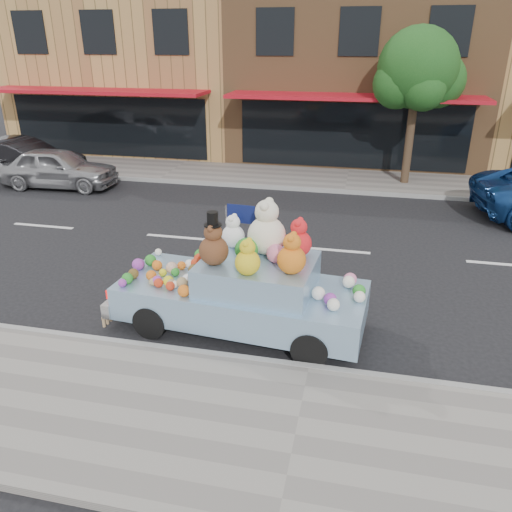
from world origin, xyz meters
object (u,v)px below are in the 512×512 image
(street_tree, at_px, (418,75))
(car_dark, at_px, (20,160))
(art_car, at_px, (244,287))
(car_silver, at_px, (58,168))

(street_tree, relative_size, car_dark, 1.14)
(car_dark, bearing_deg, art_car, -129.35)
(street_tree, xyz_separation_m, car_dark, (-13.60, -2.39, -2.94))
(car_silver, bearing_deg, car_dark, 72.04)
(car_silver, height_order, art_car, art_car)
(car_silver, relative_size, car_dark, 0.88)
(street_tree, bearing_deg, car_silver, -166.24)
(street_tree, xyz_separation_m, art_car, (-3.32, -10.47, -2.88))
(street_tree, distance_m, art_car, 11.35)
(car_dark, bearing_deg, street_tree, -81.22)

